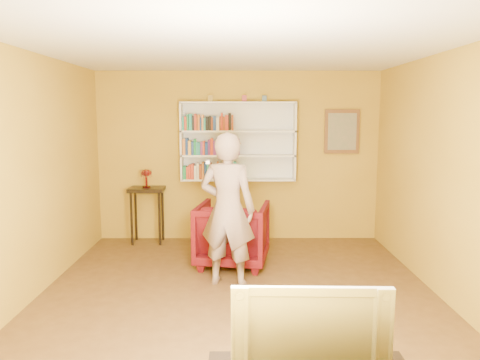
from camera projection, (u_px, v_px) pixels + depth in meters
name	position (u px, v px, depth m)	size (l,w,h in m)	color
room_shell	(238.00, 208.00, 5.08)	(5.30, 5.80, 2.88)	#4C3318
bookshelf	(238.00, 142.00, 7.39)	(1.80, 0.29, 1.23)	silver
books_row_lower	(211.00, 171.00, 7.34)	(0.83, 0.19, 0.27)	#1C8141
books_row_middle	(211.00, 147.00, 7.29)	(0.88, 0.19, 0.27)	#C66D27
books_row_upper	(208.00, 123.00, 7.24)	(0.79, 0.19, 0.27)	teal
ornament_left	(210.00, 99.00, 7.23)	(0.07, 0.07, 0.10)	olive
ornament_centre	(244.00, 99.00, 7.23)	(0.07, 0.07, 0.10)	#A03536
ornament_right	(264.00, 99.00, 7.24)	(0.07, 0.07, 0.10)	#435D71
framed_painting	(342.00, 132.00, 7.42)	(0.55, 0.05, 0.70)	brown
console_table	(147.00, 197.00, 7.34)	(0.54, 0.41, 0.88)	black
ruby_lustre	(146.00, 174.00, 7.29)	(0.18, 0.17, 0.29)	maroon
armchair	(233.00, 234.00, 6.29)	(0.91, 0.94, 0.86)	#41040C
person	(227.00, 210.00, 5.49)	(0.66, 0.44, 1.82)	#7F675D
game_remote	(208.00, 162.00, 5.12)	(0.04, 0.15, 0.04)	white
television	(309.00, 324.00, 2.89)	(0.97, 0.13, 0.56)	black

